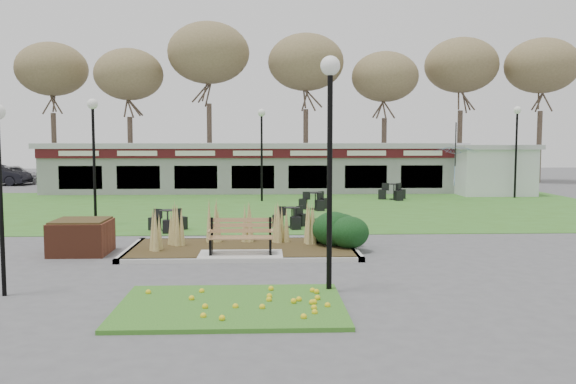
{
  "coord_description": "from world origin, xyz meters",
  "views": [
    {
      "loc": [
        0.62,
        -15.75,
        3.15
      ],
      "look_at": [
        1.32,
        2.0,
        1.6
      ],
      "focal_mm": 38.0,
      "sensor_mm": 36.0,
      "label": 1
    }
  ],
  "objects_px": {
    "bistro_set_d": "(394,194)",
    "car_silver": "(15,174)",
    "bistro_set_a": "(168,224)",
    "brick_planter": "(81,237)",
    "bistro_set_b": "(315,204)",
    "service_hut": "(493,169)",
    "lamp_post_near_right": "(330,121)",
    "lamp_post_mid_left": "(93,133)",
    "lamp_post_far_right": "(517,131)",
    "park_bench": "(241,236)",
    "lamp_post_mid_right": "(262,134)",
    "food_pavilion": "(253,167)",
    "bistro_set_c": "(292,221)",
    "patio_umbrella": "(455,165)"
  },
  "relations": [
    {
      "from": "lamp_post_near_right",
      "to": "lamp_post_far_right",
      "type": "xyz_separation_m",
      "value": [
        12.05,
        19.59,
        0.04
      ]
    },
    {
      "from": "lamp_post_far_right",
      "to": "car_silver",
      "type": "relative_size",
      "value": 1.19
    },
    {
      "from": "service_hut",
      "to": "bistro_set_a",
      "type": "distance_m",
      "value": 20.78
    },
    {
      "from": "bistro_set_b",
      "to": "bistro_set_d",
      "type": "relative_size",
      "value": 0.92
    },
    {
      "from": "food_pavilion",
      "to": "lamp_post_far_right",
      "type": "xyz_separation_m",
      "value": [
        14.0,
        -3.87,
        2.07
      ]
    },
    {
      "from": "service_hut",
      "to": "lamp_post_far_right",
      "type": "xyz_separation_m",
      "value": [
        0.5,
        -1.91,
        2.09
      ]
    },
    {
      "from": "lamp_post_mid_right",
      "to": "lamp_post_mid_left",
      "type": "bearing_deg",
      "value": -125.62
    },
    {
      "from": "bistro_set_d",
      "to": "car_silver",
      "type": "height_order",
      "value": "car_silver"
    },
    {
      "from": "park_bench",
      "to": "food_pavilion",
      "type": "relative_size",
      "value": 0.07
    },
    {
      "from": "bistro_set_a",
      "to": "bistro_set_c",
      "type": "distance_m",
      "value": 4.32
    },
    {
      "from": "car_silver",
      "to": "bistro_set_a",
      "type": "bearing_deg",
      "value": -172.33
    },
    {
      "from": "lamp_post_near_right",
      "to": "lamp_post_mid_left",
      "type": "relative_size",
      "value": 1.05
    },
    {
      "from": "lamp_post_near_right",
      "to": "lamp_post_far_right",
      "type": "height_order",
      "value": "lamp_post_far_right"
    },
    {
      "from": "bistro_set_a",
      "to": "car_silver",
      "type": "height_order",
      "value": "car_silver"
    },
    {
      "from": "lamp_post_mid_left",
      "to": "bistro_set_d",
      "type": "bearing_deg",
      "value": 34.73
    },
    {
      "from": "lamp_post_mid_right",
      "to": "bistro_set_b",
      "type": "bearing_deg",
      "value": -57.38
    },
    {
      "from": "lamp_post_near_right",
      "to": "bistro_set_c",
      "type": "xyz_separation_m",
      "value": [
        -0.34,
        9.15,
        -3.24
      ]
    },
    {
      "from": "park_bench",
      "to": "bistro_set_c",
      "type": "bearing_deg",
      "value": 73.43
    },
    {
      "from": "lamp_post_mid_left",
      "to": "bistro_set_a",
      "type": "xyz_separation_m",
      "value": [
        2.83,
        -1.45,
        -3.08
      ]
    },
    {
      "from": "bistro_set_a",
      "to": "brick_planter",
      "type": "bearing_deg",
      "value": -113.44
    },
    {
      "from": "lamp_post_far_right",
      "to": "bistro_set_b",
      "type": "xyz_separation_m",
      "value": [
        -11.1,
        -4.99,
        -3.27
      ]
    },
    {
      "from": "food_pavilion",
      "to": "bistro_set_a",
      "type": "relative_size",
      "value": 18.4
    },
    {
      "from": "bistro_set_b",
      "to": "bistro_set_a",
      "type": "bearing_deg",
      "value": -132.35
    },
    {
      "from": "lamp_post_far_right",
      "to": "bistro_set_a",
      "type": "height_order",
      "value": "lamp_post_far_right"
    },
    {
      "from": "bistro_set_a",
      "to": "bistro_set_b",
      "type": "height_order",
      "value": "bistro_set_b"
    },
    {
      "from": "brick_planter",
      "to": "food_pavilion",
      "type": "bearing_deg",
      "value": 76.94
    },
    {
      "from": "park_bench",
      "to": "car_silver",
      "type": "height_order",
      "value": "car_silver"
    },
    {
      "from": "service_hut",
      "to": "bistro_set_b",
      "type": "xyz_separation_m",
      "value": [
        -10.6,
        -6.89,
        -1.18
      ]
    },
    {
      "from": "service_hut",
      "to": "lamp_post_mid_left",
      "type": "xyz_separation_m",
      "value": [
        -19.0,
        -11.55,
        1.89
      ]
    },
    {
      "from": "food_pavilion",
      "to": "service_hut",
      "type": "bearing_deg",
      "value": -8.27
    },
    {
      "from": "bistro_set_b",
      "to": "car_silver",
      "type": "distance_m",
      "value": 25.16
    },
    {
      "from": "bistro_set_a",
      "to": "lamp_post_near_right",
      "type": "bearing_deg",
      "value": -61.51
    },
    {
      "from": "bistro_set_b",
      "to": "patio_umbrella",
      "type": "bearing_deg",
      "value": 25.19
    },
    {
      "from": "lamp_post_mid_left",
      "to": "car_silver",
      "type": "bearing_deg",
      "value": 118.38
    },
    {
      "from": "lamp_post_mid_left",
      "to": "bistro_set_b",
      "type": "bearing_deg",
      "value": 28.99
    },
    {
      "from": "lamp_post_mid_right",
      "to": "bistro_set_a",
      "type": "height_order",
      "value": "lamp_post_mid_right"
    },
    {
      "from": "lamp_post_mid_right",
      "to": "bistro_set_c",
      "type": "bearing_deg",
      "value": -83.2
    },
    {
      "from": "bistro_set_d",
      "to": "bistro_set_a",
      "type": "bearing_deg",
      "value": -134.02
    },
    {
      "from": "patio_umbrella",
      "to": "bistro_set_d",
      "type": "bearing_deg",
      "value": 165.11
    },
    {
      "from": "brick_planter",
      "to": "lamp_post_mid_right",
      "type": "height_order",
      "value": "lamp_post_mid_right"
    },
    {
      "from": "food_pavilion",
      "to": "patio_umbrella",
      "type": "height_order",
      "value": "food_pavilion"
    },
    {
      "from": "food_pavilion",
      "to": "bistro_set_d",
      "type": "height_order",
      "value": "food_pavilion"
    },
    {
      "from": "brick_planter",
      "to": "bistro_set_d",
      "type": "height_order",
      "value": "brick_planter"
    },
    {
      "from": "bistro_set_c",
      "to": "bistro_set_d",
      "type": "relative_size",
      "value": 0.88
    },
    {
      "from": "lamp_post_mid_left",
      "to": "lamp_post_mid_right",
      "type": "xyz_separation_m",
      "value": [
        6.01,
        8.39,
        0.04
      ]
    },
    {
      "from": "park_bench",
      "to": "bistro_set_c",
      "type": "relative_size",
      "value": 1.29
    },
    {
      "from": "patio_umbrella",
      "to": "car_silver",
      "type": "xyz_separation_m",
      "value": [
        -26.86,
        12.43,
        -1.12
      ]
    },
    {
      "from": "service_hut",
      "to": "lamp_post_mid_right",
      "type": "distance_m",
      "value": 13.51
    },
    {
      "from": "lamp_post_far_right",
      "to": "bistro_set_d",
      "type": "distance_m",
      "value": 7.46
    },
    {
      "from": "park_bench",
      "to": "lamp_post_near_right",
      "type": "relative_size",
      "value": 0.35
    }
  ]
}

